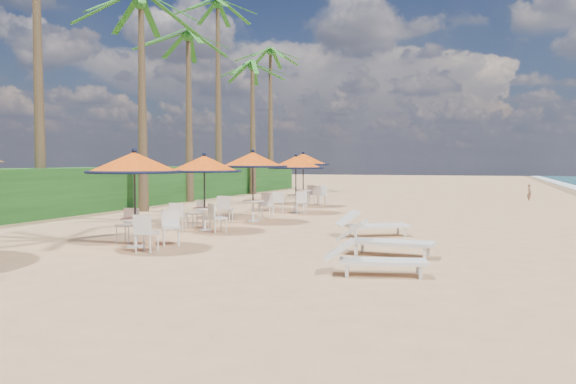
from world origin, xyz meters
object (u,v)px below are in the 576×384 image
at_px(station_4, 305,166).
at_px(lounger_far, 370,224).
at_px(station_0, 137,175).
at_px(station_3, 295,168).
at_px(lounger_near, 372,259).
at_px(station_2, 252,166).
at_px(lounger_mid, 382,239).
at_px(station_1, 203,173).

xyz_separation_m(station_4, lounger_far, (5.06, -9.90, -1.52)).
xyz_separation_m(station_0, lounger_far, (4.84, 3.81, -1.40)).
bearing_deg(station_3, lounger_near, -64.88).
height_order(station_2, lounger_far, station_2).
xyz_separation_m(station_0, lounger_mid, (5.72, 0.78, -1.38)).
relative_size(station_1, lounger_mid, 1.11).
distance_m(station_0, lounger_far, 6.32).
xyz_separation_m(lounger_mid, lounger_far, (-0.88, 3.04, -0.01)).
bearing_deg(station_3, station_0, -92.88).
xyz_separation_m(station_4, lounger_near, (6.15, -15.18, -1.56)).
xyz_separation_m(station_2, lounger_far, (4.63, -2.61, -1.56)).
xyz_separation_m(station_1, lounger_near, (6.05, -4.97, -1.40)).
bearing_deg(station_3, lounger_far, -55.49).
relative_size(station_3, lounger_far, 1.17).
bearing_deg(station_0, lounger_far, 38.23).
height_order(station_3, lounger_mid, station_3).
bearing_deg(station_1, station_4, 90.55).
bearing_deg(station_0, station_1, 91.89).
xyz_separation_m(station_2, lounger_mid, (5.51, -5.65, -1.54)).
bearing_deg(station_4, lounger_near, -67.94).
distance_m(station_3, lounger_mid, 10.79).
xyz_separation_m(station_0, station_3, (0.51, 10.11, 0.08)).
bearing_deg(lounger_near, station_2, 112.88).
xyz_separation_m(station_2, lounger_near, (5.73, -7.89, -1.59)).
bearing_deg(station_1, station_2, 83.65).
height_order(station_0, station_4, station_4).
distance_m(station_0, lounger_near, 6.28).
relative_size(station_2, station_3, 1.04).
relative_size(station_2, lounger_mid, 1.18).
bearing_deg(station_0, station_3, 87.12).
height_order(station_2, station_4, station_4).
xyz_separation_m(station_1, lounger_mid, (5.83, -2.73, -1.35)).
relative_size(station_0, station_2, 0.95).
bearing_deg(lounger_far, lounger_mid, -104.39).
bearing_deg(station_2, station_3, 85.35).
bearing_deg(station_4, lounger_far, -62.96).
bearing_deg(station_2, lounger_near, -54.02).
bearing_deg(station_3, lounger_mid, -60.85).
xyz_separation_m(station_0, lounger_near, (5.94, -1.46, -1.43)).
distance_m(station_0, station_1, 3.51).
xyz_separation_m(station_3, lounger_near, (5.43, -11.57, -1.51)).
relative_size(station_0, station_4, 0.93).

